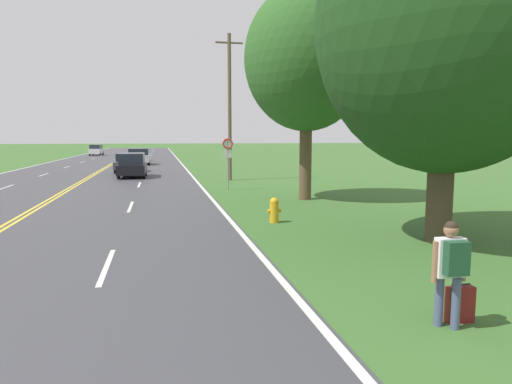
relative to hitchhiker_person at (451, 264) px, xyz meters
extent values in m
cube|color=silver|center=(-5.46, 4.56, -1.00)|extent=(0.12, 3.00, 0.00)
cube|color=silver|center=(-5.46, 13.56, -1.00)|extent=(0.12, 3.00, 0.00)
cube|color=silver|center=(-5.46, 22.56, -1.00)|extent=(0.12, 3.00, 0.00)
cube|color=silver|center=(-5.46, 31.56, -1.00)|extent=(0.12, 3.00, 0.00)
cube|color=silver|center=(-5.46, 40.56, -1.00)|extent=(0.12, 3.00, 0.00)
cube|color=silver|center=(-5.46, 49.56, -1.00)|extent=(0.12, 3.00, 0.00)
cube|color=silver|center=(-5.46, 58.56, -1.00)|extent=(0.12, 3.00, 0.00)
cube|color=silver|center=(-5.46, 67.56, -1.00)|extent=(0.12, 3.00, 0.00)
cube|color=silver|center=(-5.46, 76.56, -1.00)|extent=(0.12, 3.00, 0.00)
cube|color=silver|center=(-5.46, 85.56, -1.00)|extent=(0.12, 3.00, 0.00)
cube|color=silver|center=(-5.46, 94.56, -1.00)|extent=(0.12, 3.00, 0.00)
cube|color=silver|center=(-5.46, 103.56, -1.00)|extent=(0.12, 3.00, 0.00)
cube|color=silver|center=(-12.94, 22.56, -1.00)|extent=(0.12, 3.00, 0.00)
cube|color=silver|center=(-12.94, 31.56, -1.00)|extent=(0.12, 3.00, 0.00)
cube|color=silver|center=(-12.94, 40.56, -1.00)|extent=(0.12, 3.00, 0.00)
cube|color=silver|center=(-12.94, 49.56, -1.00)|extent=(0.12, 3.00, 0.00)
cube|color=silver|center=(-12.94, 58.56, -1.00)|extent=(0.12, 3.00, 0.00)
cube|color=silver|center=(-12.94, 67.56, -1.00)|extent=(0.12, 3.00, 0.00)
cube|color=silver|center=(-12.94, 76.56, -1.00)|extent=(0.12, 3.00, 0.00)
cube|color=silver|center=(-12.94, 85.56, -1.00)|extent=(0.12, 3.00, 0.00)
cube|color=silver|center=(-12.94, 94.56, -1.00)|extent=(0.12, 3.00, 0.00)
cube|color=silver|center=(-12.94, 103.56, -1.00)|extent=(0.12, 3.00, 0.00)
cylinder|color=#475175|center=(-0.09, 0.12, -0.61)|extent=(0.13, 0.13, 0.80)
cylinder|color=#475175|center=(0.09, -0.04, -0.61)|extent=(0.13, 0.13, 0.80)
cube|color=white|center=(0.00, 0.04, 0.09)|extent=(0.44, 0.20, 0.60)
sphere|color=#936647|center=(0.00, 0.04, 0.51)|extent=(0.22, 0.22, 0.22)
sphere|color=#2D2319|center=(0.00, 0.04, 0.54)|extent=(0.20, 0.20, 0.20)
cylinder|color=#936647|center=(-0.24, 0.05, 0.03)|extent=(0.09, 0.09, 0.63)
cylinder|color=#936647|center=(0.24, 0.03, 0.03)|extent=(0.09, 0.09, 0.63)
cube|color=#1E472D|center=(-0.01, -0.14, 0.12)|extent=(0.35, 0.18, 0.50)
cube|color=maroon|center=(0.32, 0.17, -0.73)|extent=(0.45, 0.17, 0.58)
cylinder|color=black|center=(0.32, 0.17, -0.40)|extent=(0.31, 0.04, 0.02)
cylinder|color=gold|center=(-0.46, 8.94, -0.69)|extent=(0.32, 0.32, 0.65)
sphere|color=gold|center=(-0.46, 8.94, -0.30)|extent=(0.30, 0.30, 0.30)
cylinder|color=gold|center=(-0.26, 8.94, -0.62)|extent=(0.08, 0.11, 0.11)
cylinder|color=gold|center=(-0.66, 8.94, -0.62)|extent=(0.08, 0.11, 0.11)
cylinder|color=gray|center=(-0.58, 18.78, 0.38)|extent=(0.07, 0.07, 2.78)
cylinder|color=white|center=(-0.58, 18.76, 1.52)|extent=(0.60, 0.02, 0.60)
torus|color=red|center=(-0.58, 18.75, 1.52)|extent=(0.55, 0.07, 0.55)
cube|color=white|center=(-0.58, 18.76, 0.97)|extent=(0.44, 0.02, 0.44)
cylinder|color=brown|center=(0.40, 24.36, 3.77)|extent=(0.24, 0.24, 9.58)
cube|color=brown|center=(0.40, 24.36, 7.96)|extent=(1.80, 0.12, 0.10)
cylinder|color=brown|center=(2.38, 14.26, 0.99)|extent=(0.57, 0.57, 4.00)
ellipsoid|color=#2D5B23|center=(2.38, 14.26, 5.39)|extent=(5.66, 5.66, 6.51)
cylinder|color=#473828|center=(3.30, 5.22, 0.47)|extent=(0.70, 0.70, 2.96)
ellipsoid|color=#1E4219|center=(3.30, 5.22, 4.92)|extent=(7.01, 7.01, 8.06)
cylinder|color=black|center=(-5.32, 26.69, -0.70)|extent=(0.21, 0.63, 0.63)
cylinder|color=black|center=(-7.01, 26.71, -0.70)|extent=(0.21, 0.63, 0.63)
cylinder|color=black|center=(-5.28, 29.30, -0.70)|extent=(0.21, 0.63, 0.63)
cylinder|color=black|center=(-6.97, 29.33, -0.70)|extent=(0.21, 0.63, 0.63)
cube|color=black|center=(-6.14, 28.01, -0.39)|extent=(1.95, 4.25, 0.69)
cube|color=#1E232D|center=(-6.14, 28.01, 0.34)|extent=(1.71, 2.98, 0.77)
cylinder|color=black|center=(-5.98, 31.77, -0.66)|extent=(0.20, 0.72, 0.72)
cylinder|color=black|center=(-7.67, 31.77, -0.66)|extent=(0.20, 0.72, 0.72)
cylinder|color=black|center=(-5.99, 34.60, -0.66)|extent=(0.20, 0.72, 0.72)
cylinder|color=black|center=(-7.68, 34.60, -0.66)|extent=(0.20, 0.72, 0.72)
cube|color=#47474C|center=(-6.83, 33.19, -0.39)|extent=(1.90, 4.57, 0.61)
cube|color=#1E232D|center=(-6.83, 33.37, 0.23)|extent=(1.67, 2.52, 0.62)
cylinder|color=black|center=(-5.31, 41.86, -0.65)|extent=(0.20, 0.72, 0.72)
cylinder|color=black|center=(-7.06, 41.86, -0.65)|extent=(0.20, 0.72, 0.72)
cylinder|color=black|center=(-5.30, 44.49, -0.65)|extent=(0.20, 0.72, 0.72)
cylinder|color=black|center=(-7.05, 44.50, -0.65)|extent=(0.20, 0.72, 0.72)
cube|color=silver|center=(-6.18, 43.18, -0.34)|extent=(1.96, 4.25, 0.71)
cube|color=#1E232D|center=(-6.18, 43.18, 0.35)|extent=(1.72, 2.98, 0.67)
cylinder|color=black|center=(-6.07, 48.47, -0.71)|extent=(0.20, 0.61, 0.61)
cylinder|color=black|center=(-7.73, 48.47, -0.71)|extent=(0.20, 0.61, 0.61)
cylinder|color=black|center=(-6.06, 51.10, -0.71)|extent=(0.20, 0.61, 0.61)
cylinder|color=black|center=(-7.73, 51.10, -0.71)|extent=(0.20, 0.61, 0.61)
cube|color=navy|center=(-6.90, 49.78, -0.42)|extent=(1.87, 4.24, 0.65)
cube|color=#1E232D|center=(-6.90, 49.95, 0.21)|extent=(1.65, 2.33, 0.60)
cylinder|color=black|center=(-14.62, 71.17, -0.69)|extent=(0.22, 0.65, 0.65)
cylinder|color=black|center=(-13.10, 71.13, -0.69)|extent=(0.22, 0.65, 0.65)
cylinder|color=black|center=(-14.70, 68.35, -0.69)|extent=(0.22, 0.65, 0.65)
cylinder|color=black|center=(-13.18, 68.31, -0.69)|extent=(0.22, 0.65, 0.65)
cube|color=white|center=(-13.90, 69.74, -0.35)|extent=(1.86, 4.60, 0.76)
cube|color=#1E232D|center=(-13.90, 69.74, 0.35)|extent=(1.61, 3.23, 0.63)
camera|label=1|loc=(-4.25, -5.90, 1.89)|focal=32.00mm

